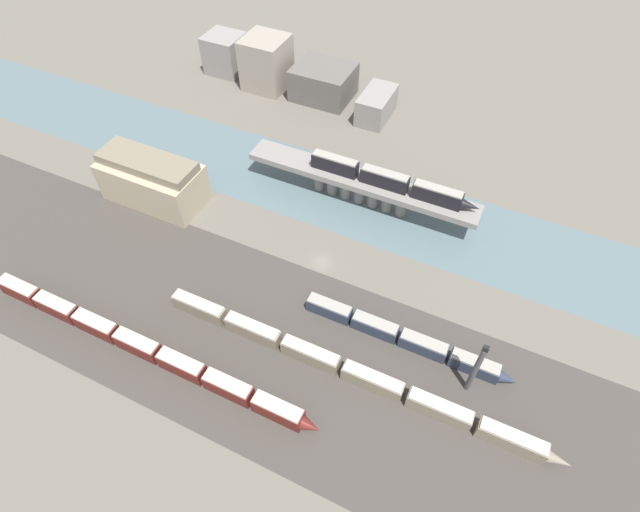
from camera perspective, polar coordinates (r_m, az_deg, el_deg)
The scene contains 14 objects.
ground_plane at distance 113.56m, azimuth 0.16°, elevation -0.70°, with size 400.00×400.00×0.00m, color #666056.
railbed_yard at distance 101.62m, azimuth -5.71°, elevation -10.16°, with size 280.00×42.00×0.01m, color #423D38.
river_water at distance 127.90m, azimuth 4.49°, elevation 6.36°, with size 320.00×25.88×0.01m, color slate.
bridge at distance 124.36m, azimuth 4.64°, elevation 8.12°, with size 58.95×7.17×7.28m.
train_on_bridge at distance 120.14m, azimuth 7.93°, elevation 8.54°, with size 41.57×2.63×4.12m.
train_yard_near at distance 104.58m, azimuth -19.63°, elevation -9.77°, with size 75.25×2.91×4.05m.
train_yard_mid at distance 96.53m, azimuth 3.09°, elevation -12.87°, with size 79.95×2.64×3.92m.
train_yard_far at distance 101.42m, azimuth 9.60°, elevation -9.22°, with size 43.26×2.72×3.50m.
warehouse_building at distance 130.95m, azimuth -18.59°, elevation 8.25°, with size 25.09×12.31×12.57m.
signal_tower at distance 94.45m, azimuth 17.36°, elevation -12.23°, with size 1.01×1.01×15.10m.
city_block_far_left at distance 178.60m, azimuth -10.77°, elevation 21.78°, with size 11.66×10.93×12.12m, color gray.
city_block_left at distance 167.71m, azimuth -6.16°, elevation 21.10°, with size 12.99×12.95×15.75m, color gray.
city_block_center at distance 162.91m, azimuth 0.38°, elevation 19.25°, with size 17.73×14.72×9.85m, color #605B56.
city_block_right at distance 154.77m, azimuth 6.46°, elevation 16.76°, with size 8.31×14.69×8.07m, color gray.
Camera 1 is at (30.67, -65.55, 87.52)m, focal length 28.00 mm.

